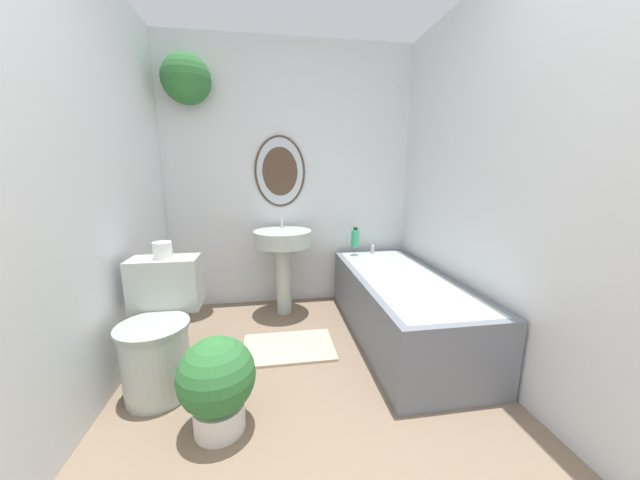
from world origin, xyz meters
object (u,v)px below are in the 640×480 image
object	(u,v)px
toilet	(160,332)
toilet_paper_roll	(163,250)
potted_plant	(217,382)
bathtub	(401,305)
shampoo_bottle	(355,238)
pedestal_sink	(283,249)

from	to	relation	value
toilet	toilet_paper_roll	world-z (taller)	toilet_paper_roll
toilet	potted_plant	world-z (taller)	toilet
bathtub	potted_plant	size ratio (longest dim) A/B	3.38
shampoo_bottle	toilet	bearing A→B (deg)	-145.01
toilet	bathtub	size ratio (longest dim) A/B	0.45
potted_plant	toilet_paper_roll	distance (m)	0.88
toilet	potted_plant	bearing A→B (deg)	-47.68
potted_plant	toilet_paper_roll	size ratio (longest dim) A/B	4.38
bathtub	toilet_paper_roll	distance (m)	1.71
shampoo_bottle	toilet_paper_roll	distance (m)	1.66
bathtub	shampoo_bottle	distance (m)	0.81
pedestal_sink	toilet_paper_roll	xyz separation A→B (m)	(-0.76, -0.72, 0.19)
toilet_paper_roll	shampoo_bottle	bearing A→B (deg)	29.66
toilet	pedestal_sink	size ratio (longest dim) A/B	0.86
bathtub	potted_plant	world-z (taller)	bathtub
toilet	bathtub	bearing A→B (deg)	11.48
pedestal_sink	toilet	bearing A→B (deg)	-130.11
bathtub	potted_plant	xyz separation A→B (m)	(-1.24, -0.75, 0.01)
shampoo_bottle	toilet_paper_roll	xyz separation A→B (m)	(-1.44, -0.82, 0.13)
toilet	shampoo_bottle	world-z (taller)	shampoo_bottle
bathtub	pedestal_sink	bearing A→B (deg)	146.44
toilet	shampoo_bottle	size ratio (longest dim) A/B	3.97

